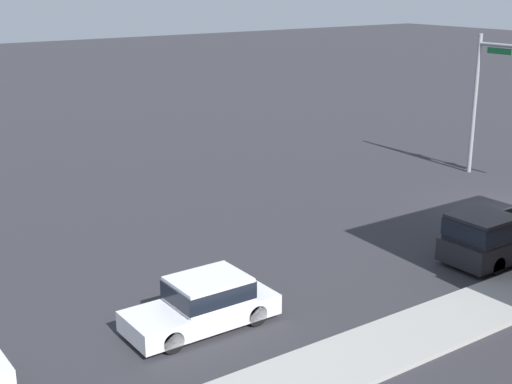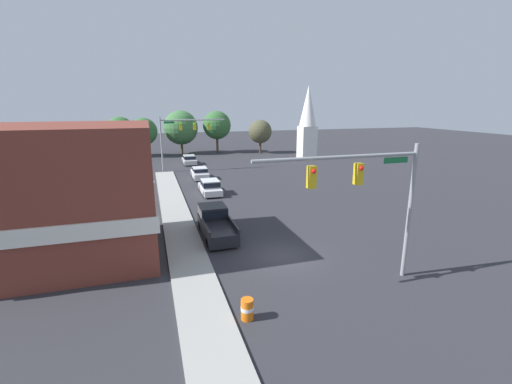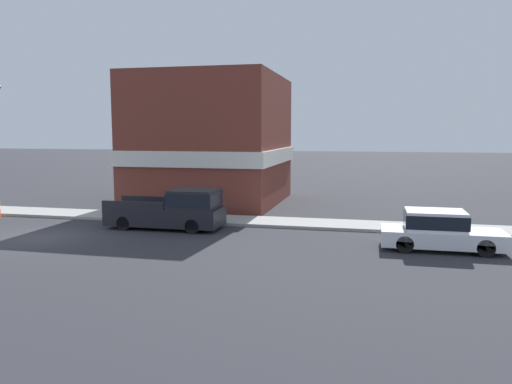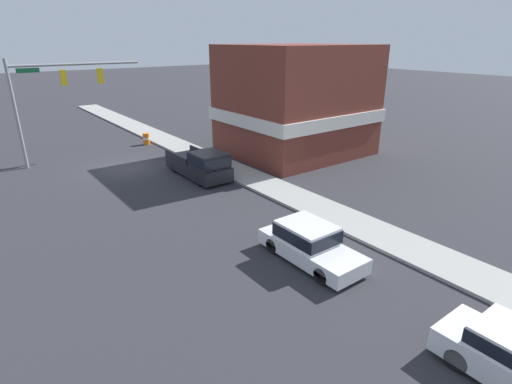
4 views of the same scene
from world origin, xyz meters
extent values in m
plane|color=#2D2D33|center=(0.00, 0.00, 0.00)|extent=(200.00, 200.00, 0.00)
cube|color=#9E9E99|center=(-5.70, 0.00, 0.07)|extent=(2.40, 60.00, 0.14)
cylinder|color=black|center=(-2.45, 18.22, 0.33)|extent=(0.22, 0.66, 0.66)
cylinder|color=black|center=(-0.80, 18.22, 0.33)|extent=(0.22, 0.66, 0.66)
cylinder|color=black|center=(-2.45, 15.37, 0.33)|extent=(0.22, 0.66, 0.66)
cylinder|color=black|center=(-0.80, 15.37, 0.33)|extent=(0.22, 0.66, 0.66)
cube|color=silver|center=(-1.63, 16.79, 0.49)|extent=(1.88, 4.60, 0.62)
cube|color=silver|center=(-1.63, 16.51, 1.17)|extent=(1.73, 2.21, 0.75)
cube|color=black|center=(-1.63, 16.51, 1.17)|extent=(1.75, 2.29, 0.52)
cylinder|color=black|center=(-4.19, 6.24, 0.33)|extent=(0.22, 0.66, 0.66)
cylinder|color=black|center=(-2.39, 6.24, 0.33)|extent=(0.22, 0.66, 0.66)
cylinder|color=black|center=(-4.19, 2.85, 0.33)|extent=(0.22, 0.66, 0.66)
cylinder|color=black|center=(-2.39, 2.85, 0.33)|extent=(0.22, 0.66, 0.66)
cube|color=black|center=(-3.29, 4.54, 0.61)|extent=(2.02, 5.47, 0.85)
cube|color=black|center=(-3.29, 6.04, 1.47)|extent=(1.92, 2.08, 0.87)
cube|color=black|center=(-3.29, 6.04, 1.47)|extent=(1.94, 2.16, 0.61)
cube|color=black|center=(-4.24, 3.36, 1.21)|extent=(0.12, 3.09, 0.35)
cube|color=black|center=(-2.34, 3.36, 1.21)|extent=(0.12, 3.09, 0.35)
cube|color=brown|center=(-12.33, 3.96, 4.04)|extent=(9.87, 8.70, 8.09)
cube|color=silver|center=(-12.33, 3.96, 3.05)|extent=(10.17, 9.00, 0.90)
camera|label=1|loc=(-18.26, 26.51, 9.99)|focal=50.00mm
camera|label=2|loc=(-7.50, -18.25, 9.21)|focal=24.00mm
camera|label=3|loc=(18.52, 14.07, 4.57)|focal=35.00mm
camera|label=4|loc=(8.69, 26.79, 8.48)|focal=28.00mm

